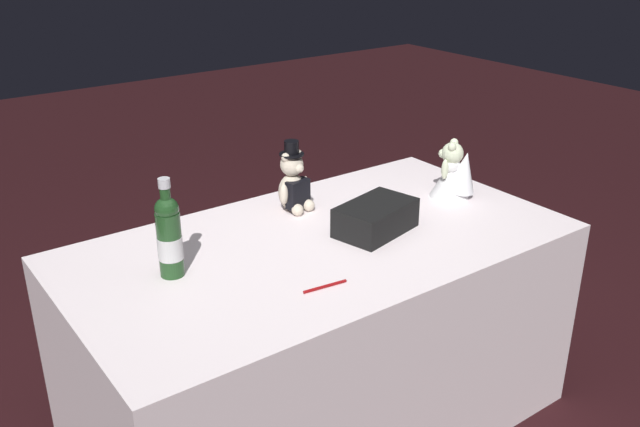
{
  "coord_description": "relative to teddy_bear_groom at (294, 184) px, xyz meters",
  "views": [
    {
      "loc": [
        1.25,
        1.71,
        1.78
      ],
      "look_at": [
        0.0,
        0.0,
        0.86
      ],
      "focal_mm": 38.76,
      "sensor_mm": 36.0,
      "label": 1
    }
  ],
  "objects": [
    {
      "name": "champagne_bottle",
      "position": [
        0.59,
        0.2,
        0.03
      ],
      "size": [
        0.08,
        0.08,
        0.32
      ],
      "color": "#1F441F",
      "rests_on": "reception_table"
    },
    {
      "name": "signing_pen",
      "position": [
        0.25,
        0.54,
        -0.1
      ],
      "size": [
        0.15,
        0.03,
        0.01
      ],
      "color": "maroon",
      "rests_on": "reception_table"
    },
    {
      "name": "gift_case_black",
      "position": [
        -0.12,
        0.33,
        -0.05
      ],
      "size": [
        0.32,
        0.24,
        0.11
      ],
      "color": "black",
      "rests_on": "reception_table"
    },
    {
      "name": "teddy_bear_bride",
      "position": [
        -0.58,
        0.26,
        -0.01
      ],
      "size": [
        0.2,
        0.21,
        0.23
      ],
      "color": "white",
      "rests_on": "reception_table"
    },
    {
      "name": "ground_plane",
      "position": [
        0.08,
        0.27,
        -0.87
      ],
      "size": [
        12.0,
        12.0,
        0.0
      ],
      "primitive_type": "plane",
      "color": "black"
    },
    {
      "name": "teddy_bear_groom",
      "position": [
        0.0,
        0.0,
        0.0
      ],
      "size": [
        0.14,
        0.13,
        0.27
      ],
      "color": "beige",
      "rests_on": "reception_table"
    },
    {
      "name": "reception_table",
      "position": [
        0.08,
        0.27,
        -0.49
      ],
      "size": [
        1.72,
        0.93,
        0.76
      ],
      "primitive_type": "cube",
      "color": "white",
      "rests_on": "ground_plane"
    }
  ]
}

